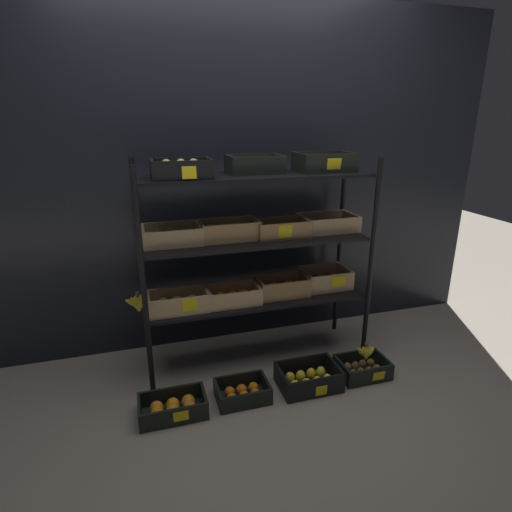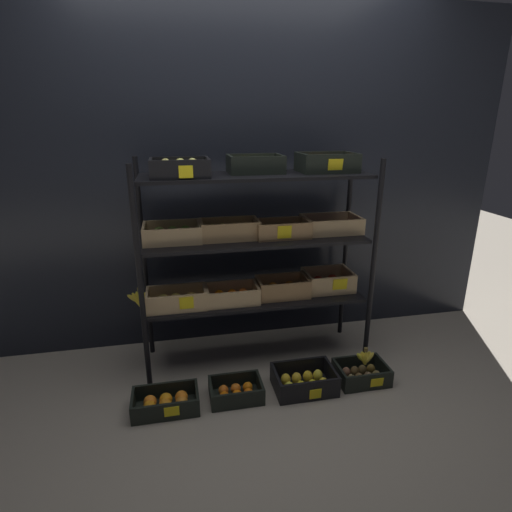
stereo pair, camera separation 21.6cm
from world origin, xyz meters
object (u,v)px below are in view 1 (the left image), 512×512
Objects in this scene: display_rack at (254,239)px; crate_ground_orange at (173,408)px; crate_ground_lemon at (308,379)px; crate_ground_kiwi at (362,369)px; crate_ground_tangerine at (243,393)px; banana_bunch_loose at (366,352)px.

crate_ground_orange is at bearing -144.10° from display_rack.
crate_ground_lemon is 1.17× the size of crate_ground_kiwi.
banana_bunch_loose is at bearing 0.56° from crate_ground_tangerine.
crate_ground_tangerine is at bearing 3.22° from crate_ground_orange.
banana_bunch_loose is at bearing 1.07° from crate_ground_lemon.
crate_ground_lemon is 2.76× the size of banana_bunch_loose.
crate_ground_kiwi is at bearing -33.30° from display_rack.
display_rack is at bearing 35.90° from crate_ground_orange.
crate_ground_orange is (-0.60, -0.44, -0.82)m from display_rack.
crate_ground_orange is at bearing -178.55° from banana_bunch_loose.
display_rack reaches higher than crate_ground_tangerine.
crate_ground_tangerine is 0.83m from banana_bunch_loose.
display_rack is 0.94m from crate_ground_tangerine.
crate_ground_tangerine is (0.41, 0.02, -0.00)m from crate_ground_orange.
crate_ground_lemon reaches higher than crate_ground_kiwi.
display_rack is 4.96× the size of crate_ground_kiwi.
crate_ground_tangerine is at bearing -179.44° from banana_bunch_loose.
crate_ground_orange is 2.79× the size of banana_bunch_loose.
crate_ground_orange is 1.22m from crate_ground_kiwi.
crate_ground_kiwi is 0.12m from banana_bunch_loose.
crate_ground_orange is 1.24m from banana_bunch_loose.
display_rack is 1.10m from crate_ground_kiwi.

